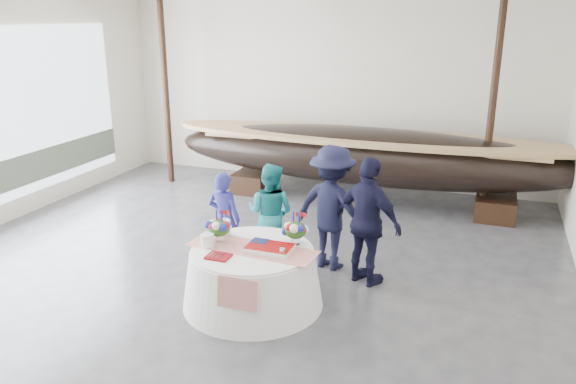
% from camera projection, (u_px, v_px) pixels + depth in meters
% --- Properties ---
extents(floor, '(10.00, 12.00, 0.01)m').
position_uv_depth(floor, '(213.00, 292.00, 8.06)').
color(floor, '#3D3D42').
rests_on(floor, ground).
extents(wall_back, '(10.00, 0.02, 4.50)m').
position_uv_depth(wall_back, '(331.00, 85.00, 12.74)').
color(wall_back, silver).
rests_on(wall_back, ground).
extents(longboat_display, '(8.56, 1.71, 1.60)m').
position_uv_depth(longboat_display, '(367.00, 156.00, 11.51)').
color(longboat_display, black).
rests_on(longboat_display, ground).
extents(banquet_table, '(1.92, 1.92, 0.82)m').
position_uv_depth(banquet_table, '(253.00, 276.00, 7.62)').
color(banquet_table, white).
rests_on(banquet_table, ground).
extents(tabletop_items, '(1.80, 1.03, 0.40)m').
position_uv_depth(tabletop_items, '(253.00, 234.00, 7.58)').
color(tabletop_items, red).
rests_on(tabletop_items, banquet_table).
extents(guest_woman_blue, '(0.57, 0.40, 1.50)m').
position_uv_depth(guest_woman_blue, '(224.00, 218.00, 8.79)').
color(guest_woman_blue, navy).
rests_on(guest_woman_blue, ground).
extents(guest_woman_teal, '(0.83, 0.67, 1.61)m').
position_uv_depth(guest_woman_teal, '(270.00, 213.00, 8.85)').
color(guest_woman_teal, teal).
rests_on(guest_woman_teal, ground).
extents(guest_man_left, '(1.40, 1.02, 1.95)m').
position_uv_depth(guest_man_left, '(332.00, 208.00, 8.58)').
color(guest_man_left, black).
rests_on(guest_man_left, ground).
extents(guest_man_right, '(1.21, 0.91, 1.91)m').
position_uv_depth(guest_man_right, '(368.00, 222.00, 8.05)').
color(guest_man_right, black).
rests_on(guest_man_right, ground).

